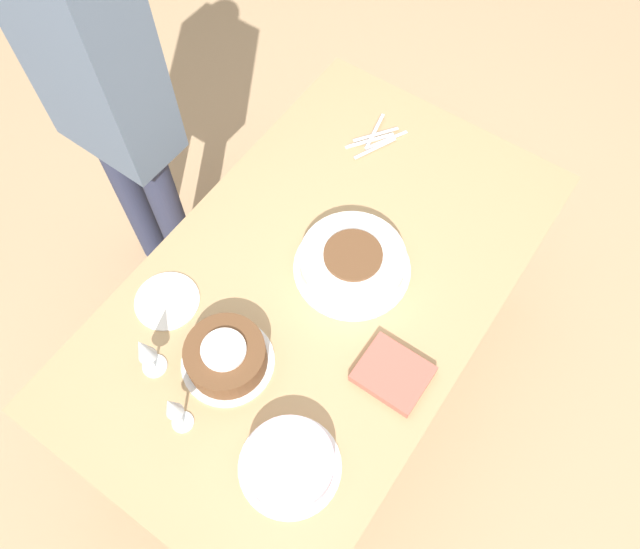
{
  "coord_description": "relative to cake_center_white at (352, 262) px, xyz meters",
  "views": [
    {
      "loc": [
        0.73,
        0.51,
        2.48
      ],
      "look_at": [
        0.0,
        0.0,
        0.83
      ],
      "focal_mm": 35.0,
      "sensor_mm": 36.0,
      "label": 1
    }
  ],
  "objects": [
    {
      "name": "ground_plane",
      "position": [
        0.1,
        -0.05,
        -0.82
      ],
      "size": [
        12.0,
        12.0,
        0.0
      ],
      "primitive_type": "plane",
      "color": "tan"
    },
    {
      "name": "dining_table",
      "position": [
        0.1,
        -0.05,
        -0.14
      ],
      "size": [
        1.67,
        1.0,
        0.78
      ],
      "color": "tan",
      "rests_on": "ground_plane"
    },
    {
      "name": "cake_center_white",
      "position": [
        0.0,
        0.0,
        0.0
      ],
      "size": [
        0.37,
        0.37,
        0.09
      ],
      "color": "white",
      "rests_on": "dining_table"
    },
    {
      "name": "cake_front_chocolate",
      "position": [
        0.46,
        -0.12,
        0.01
      ],
      "size": [
        0.27,
        0.27,
        0.1
      ],
      "color": "white",
      "rests_on": "dining_table"
    },
    {
      "name": "cake_back_decorated",
      "position": [
        0.6,
        0.2,
        -0.0
      ],
      "size": [
        0.28,
        0.28,
        0.08
      ],
      "color": "white",
      "rests_on": "dining_table"
    },
    {
      "name": "wine_glass_near",
      "position": [
        0.67,
        -0.11,
        0.1
      ],
      "size": [
        0.06,
        0.06,
        0.2
      ],
      "color": "silver",
      "rests_on": "dining_table"
    },
    {
      "name": "wine_glass_far",
      "position": [
        0.59,
        -0.29,
        0.09
      ],
      "size": [
        0.07,
        0.07,
        0.19
      ],
      "color": "silver",
      "rests_on": "dining_table"
    },
    {
      "name": "dessert_plate_right",
      "position": [
        0.41,
        -0.4,
        -0.04
      ],
      "size": [
        0.2,
        0.2,
        0.01
      ],
      "color": "white",
      "rests_on": "dining_table"
    },
    {
      "name": "fork_pile",
      "position": [
        -0.47,
        -0.21,
        -0.03
      ],
      "size": [
        0.22,
        0.15,
        0.02
      ],
      "color": "silver",
      "rests_on": "dining_table"
    },
    {
      "name": "napkin_stack",
      "position": [
        0.23,
        0.29,
        -0.02
      ],
      "size": [
        0.17,
        0.19,
        0.03
      ],
      "color": "#B75B4C",
      "rests_on": "dining_table"
    },
    {
      "name": "person_cutting",
      "position": [
        0.05,
        -0.9,
        0.23
      ],
      "size": [
        0.23,
        0.4,
        1.73
      ],
      "rotation": [
        0.0,
        0.0,
        1.55
      ],
      "color": "#2D334C",
      "rests_on": "ground_plane"
    }
  ]
}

